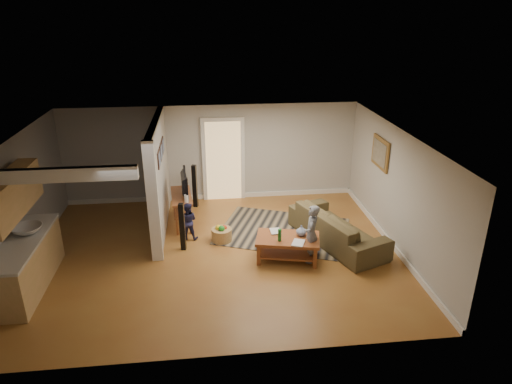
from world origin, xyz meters
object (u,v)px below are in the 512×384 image
at_px(speaker_left, 182,227).
at_px(toddler, 189,238).
at_px(child, 310,261).
at_px(coffee_table, 289,242).
at_px(sofa, 336,242).
at_px(tv_console, 182,198).
at_px(speaker_right, 195,186).
at_px(toy_basket, 222,234).

relative_size(speaker_left, toddler, 1.24).
bearing_deg(child, speaker_left, -88.85).
xyz_separation_m(coffee_table, toddler, (-2.03, 1.11, -0.38)).
bearing_deg(sofa, tv_console, 47.89).
height_order(sofa, coffee_table, coffee_table).
bearing_deg(toddler, sofa, 179.52).
bearing_deg(toddler, speaker_left, 87.45).
xyz_separation_m(tv_console, child, (2.60, -1.96, -0.68)).
height_order(speaker_right, toy_basket, speaker_right).
height_order(toy_basket, child, child).
relative_size(sofa, speaker_right, 2.20).
bearing_deg(speaker_right, child, -36.35).
relative_size(toy_basket, toddler, 0.52).
bearing_deg(toy_basket, coffee_table, -34.97).
relative_size(coffee_table, toddler, 1.63).
relative_size(tv_console, speaker_left, 1.17).
xyz_separation_m(sofa, speaker_left, (-3.30, 0.06, 0.53)).
distance_m(toy_basket, toddler, 0.76).
distance_m(speaker_right, toy_basket, 2.06).
bearing_deg(toy_basket, sofa, -7.78).
distance_m(speaker_left, toddler, 0.71).
xyz_separation_m(speaker_right, toy_basket, (0.58, -1.94, -0.39)).
xyz_separation_m(coffee_table, toy_basket, (-1.31, 0.92, -0.22)).
height_order(tv_console, toddler, tv_console).
distance_m(child, toddler, 2.75).
bearing_deg(coffee_table, tv_console, 139.82).
distance_m(tv_console, child, 3.32).
bearing_deg(sofa, toddler, 59.06).
distance_m(coffee_table, speaker_left, 2.22).
height_order(speaker_right, toddler, speaker_right).
relative_size(child, toddler, 1.42).
xyz_separation_m(coffee_table, tv_console, (-2.17, 1.83, 0.30)).
distance_m(sofa, toy_basket, 2.51).
relative_size(toy_basket, child, 0.37).
height_order(coffee_table, child, coffee_table).
xyz_separation_m(sofa, coffee_table, (-1.17, -0.58, 0.38)).
height_order(sofa, child, child).
relative_size(sofa, toy_basket, 5.53).
xyz_separation_m(sofa, speaker_right, (-3.06, 2.28, 0.56)).
height_order(sofa, toy_basket, toy_basket).
bearing_deg(toddler, tv_console, -70.38).
distance_m(coffee_table, toddler, 2.35).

